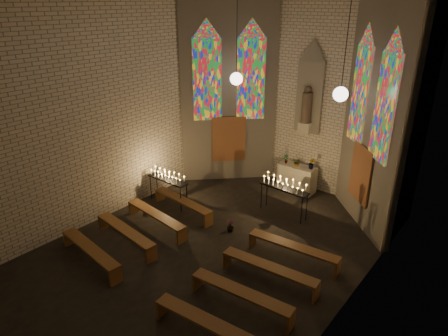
{
  "coord_description": "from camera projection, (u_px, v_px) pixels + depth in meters",
  "views": [
    {
      "loc": [
        6.48,
        -6.94,
        6.77
      ],
      "look_at": [
        -0.22,
        1.35,
        2.22
      ],
      "focal_mm": 32.0,
      "sensor_mm": 36.0,
      "label": 1
    }
  ],
  "objects": [
    {
      "name": "flower_vase_left",
      "position": [
        286.0,
        159.0,
        15.03
      ],
      "size": [
        0.23,
        0.2,
        0.37
      ],
      "primitive_type": "imported",
      "rotation": [
        0.0,
        0.0,
        0.41
      ],
      "color": "#4C723F",
      "rests_on": "altar"
    },
    {
      "name": "pew_left_0",
      "position": [
        183.0,
        202.0,
        13.5
      ],
      "size": [
        2.63,
        0.63,
        0.5
      ],
      "rotation": [
        0.0,
        0.0,
        -0.1
      ],
      "color": "brown",
      "rests_on": "ground"
    },
    {
      "name": "floor",
      "position": [
        200.0,
        256.0,
        11.37
      ],
      "size": [
        12.0,
        12.0,
        0.0
      ],
      "primitive_type": "plane",
      "color": "black",
      "rests_on": "ground"
    },
    {
      "name": "pew_left_3",
      "position": [
        90.0,
        250.0,
        10.92
      ],
      "size": [
        2.63,
        0.63,
        0.5
      ],
      "rotation": [
        0.0,
        0.0,
        -0.1
      ],
      "color": "brown",
      "rests_on": "ground"
    },
    {
      "name": "pew_right_2",
      "position": [
        241.0,
        294.0,
        9.32
      ],
      "size": [
        2.63,
        0.63,
        0.5
      ],
      "rotation": [
        0.0,
        0.0,
        0.1
      ],
      "color": "brown",
      "rests_on": "ground"
    },
    {
      "name": "flower_vase_center",
      "position": [
        297.0,
        162.0,
        14.74
      ],
      "size": [
        0.38,
        0.35,
        0.34
      ],
      "primitive_type": "imported",
      "rotation": [
        0.0,
        0.0,
        -0.34
      ],
      "color": "#4C723F",
      "rests_on": "altar"
    },
    {
      "name": "flower_vase_right",
      "position": [
        312.0,
        164.0,
        14.51
      ],
      "size": [
        0.25,
        0.21,
        0.43
      ],
      "primitive_type": "imported",
      "rotation": [
        0.0,
        0.0,
        0.08
      ],
      "color": "#4C723F",
      "rests_on": "altar"
    },
    {
      "name": "aisle_flower_pot",
      "position": [
        230.0,
        226.0,
        12.49
      ],
      "size": [
        0.23,
        0.23,
        0.38
      ],
      "primitive_type": "imported",
      "rotation": [
        0.0,
        0.0,
        -0.1
      ],
      "color": "#4C723F",
      "rests_on": "ground"
    },
    {
      "name": "pew_left_2",
      "position": [
        126.0,
        232.0,
        11.78
      ],
      "size": [
        2.63,
        0.63,
        0.5
      ],
      "rotation": [
        0.0,
        0.0,
        -0.1
      ],
      "color": "brown",
      "rests_on": "ground"
    },
    {
      "name": "pew_right_3",
      "position": [
        207.0,
        324.0,
        8.46
      ],
      "size": [
        2.63,
        0.63,
        0.5
      ],
      "rotation": [
        0.0,
        0.0,
        0.1
      ],
      "color": "brown",
      "rests_on": "ground"
    },
    {
      "name": "altar",
      "position": [
        297.0,
        178.0,
        15.07
      ],
      "size": [
        1.4,
        0.6,
        1.0
      ],
      "primitive_type": "cube",
      "color": "beige",
      "rests_on": "ground"
    },
    {
      "name": "room",
      "position": [
        271.0,
        105.0,
        12.32
      ],
      "size": [
        8.22,
        12.43,
        7.0
      ],
      "color": "beige",
      "rests_on": "ground"
    },
    {
      "name": "pew_right_0",
      "position": [
        293.0,
        248.0,
        11.03
      ],
      "size": [
        2.63,
        0.63,
        0.5
      ],
      "rotation": [
        0.0,
        0.0,
        0.1
      ],
      "color": "brown",
      "rests_on": "ground"
    },
    {
      "name": "pew_left_1",
      "position": [
        156.0,
        216.0,
        12.64
      ],
      "size": [
        2.63,
        0.63,
        0.5
      ],
      "rotation": [
        0.0,
        0.0,
        -0.1
      ],
      "color": "brown",
      "rests_on": "ground"
    },
    {
      "name": "votive_stand_left",
      "position": [
        168.0,
        177.0,
        13.88
      ],
      "size": [
        1.61,
        0.39,
        1.18
      ],
      "rotation": [
        0.0,
        0.0,
        0.01
      ],
      "color": "black",
      "rests_on": "ground"
    },
    {
      "name": "votive_stand_right",
      "position": [
        284.0,
        186.0,
        13.14
      ],
      "size": [
        1.72,
        0.47,
        1.25
      ],
      "rotation": [
        0.0,
        0.0,
        -0.04
      ],
      "color": "black",
      "rests_on": "ground"
    },
    {
      "name": "pew_right_1",
      "position": [
        269.0,
        269.0,
        10.18
      ],
      "size": [
        2.63,
        0.63,
        0.5
      ],
      "rotation": [
        0.0,
        0.0,
        0.1
      ],
      "color": "brown",
      "rests_on": "ground"
    }
  ]
}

